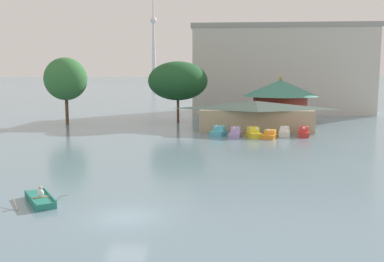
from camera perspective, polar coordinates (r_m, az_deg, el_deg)
The scene contains 14 objects.
ground_plane at distance 27.71m, azimuth -8.75°, elevation -11.21°, with size 2000.00×2000.00×0.00m, color slate.
rowboat_with_rower at distance 31.91m, azimuth -19.57°, elevation -8.55°, with size 3.85×4.05×1.25m.
pedal_boat_cyan at distance 61.70m, azimuth 3.58°, elevation -0.09°, with size 2.49×3.20×1.60m.
pedal_boat_lavender at distance 60.86m, azimuth 5.80°, elevation -0.25°, with size 1.92×3.05×1.53m.
pedal_boat_yellow at distance 60.45m, azimuth 8.21°, elevation -0.31°, with size 2.37×3.24×1.51m.
pedal_boat_orange at distance 60.19m, azimuth 10.32°, elevation -0.50°, with size 2.54×3.33×1.42m.
pedal_boat_white at distance 62.39m, azimuth 12.20°, elevation -0.17°, with size 1.96×3.07×1.63m.
pedal_boat_red at distance 62.56m, azimuth 14.64°, elevation -0.22°, with size 1.95×2.67×1.50m.
boathouse at distance 67.37m, azimuth 8.44°, elevation 2.10°, with size 18.50×7.62×4.64m.
green_roof_pavilion at distance 77.68m, azimuth 11.64°, elevation 4.32°, with size 13.36×13.36×8.43m.
shoreline_tree_tall_left at distance 77.19m, azimuth -16.46°, elevation 6.65°, with size 7.30×7.30×11.57m.
shoreline_tree_mid at distance 77.92m, azimuth -1.89°, elevation 6.68°, with size 10.77×10.77×11.02m.
background_building_block at distance 99.80m, azimuth 11.65°, elevation 8.02°, with size 39.49×14.89×19.37m.
distant_broadcast_tower at distance 350.04m, azimuth -5.16°, elevation 13.82°, with size 5.21×5.21×125.19m.
Camera 1 is at (6.18, -25.48, 8.96)m, focal length 40.08 mm.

